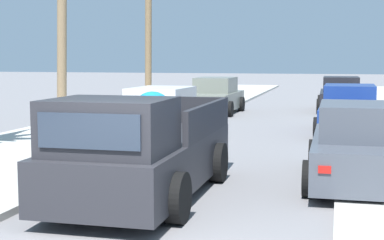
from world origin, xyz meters
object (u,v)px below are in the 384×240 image
at_px(car_left_near, 349,111).
at_px(pickup_truck, 142,152).
at_px(car_left_mid, 341,95).
at_px(car_right_near, 215,97).
at_px(car_left_far, 162,116).
at_px(car_right_mid, 361,147).

bearing_deg(car_left_near, pickup_truck, -110.40).
bearing_deg(car_left_mid, car_right_near, -156.68).
xyz_separation_m(car_left_mid, car_left_far, (-5.03, -10.57, 0.00)).
bearing_deg(car_right_near, car_right_mid, -66.97).
bearing_deg(car_right_mid, pickup_truck, -150.49).
height_order(car_left_mid, car_left_far, same).
bearing_deg(pickup_truck, car_right_mid, 29.51).
bearing_deg(car_left_mid, car_left_near, -88.26).
distance_m(car_right_near, car_left_far, 8.32).
distance_m(pickup_truck, car_left_far, 7.02).
distance_m(car_left_near, car_right_mid, 7.46).
xyz_separation_m(pickup_truck, car_left_near, (3.54, 9.52, -0.08)).
bearing_deg(car_left_mid, car_right_mid, -88.73).
bearing_deg(pickup_truck, car_right_near, 97.20).
bearing_deg(car_left_mid, pickup_truck, -100.76).
distance_m(car_left_near, car_left_mid, 7.85).
xyz_separation_m(pickup_truck, car_right_mid, (3.64, 2.06, -0.08)).
bearing_deg(car_left_mid, car_left_far, -115.46).
height_order(car_right_near, car_left_far, same).
height_order(pickup_truck, car_left_near, pickup_truck).
xyz_separation_m(car_right_mid, car_left_far, (-5.37, 4.74, 0.00)).
bearing_deg(car_right_mid, car_left_near, 90.78).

